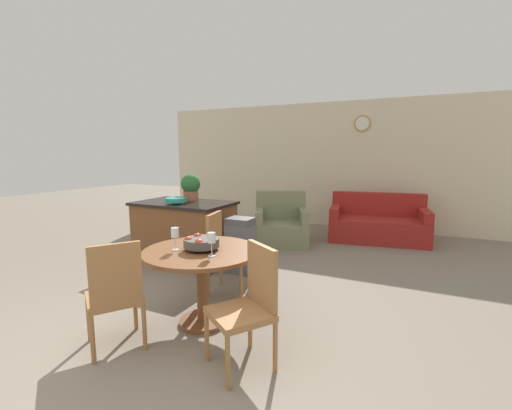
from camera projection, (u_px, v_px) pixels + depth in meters
The scene contains 15 objects.
ground_plane at pixel (96, 392), 2.32m from camera, with size 24.00×24.00×0.00m, color gray.
wall_back at pixel (325, 165), 7.57m from camera, with size 8.00×0.09×2.70m.
dining_table at pixel (202, 267), 3.19m from camera, with size 1.08×1.08×0.72m.
dining_chair_near_left at pixel (115, 292), 2.75m from camera, with size 0.58×0.58×0.93m.
dining_chair_near_right at pixel (249, 301), 2.57m from camera, with size 0.58×0.58×0.93m.
dining_chair_far_side at pixel (224, 250), 3.95m from camera, with size 0.49×0.49×0.93m.
fruit_bowl at pixel (201, 242), 3.15m from camera, with size 0.33×0.33×0.13m.
wine_glass_left at pixel (175, 234), 3.13m from camera, with size 0.07×0.07×0.21m.
wine_glass_right at pixel (211, 239), 2.94m from camera, with size 0.07×0.07×0.21m.
kitchen_island at pixel (185, 232), 5.08m from camera, with size 1.41×0.87×0.90m.
teal_bowl at pixel (176, 200), 4.85m from camera, with size 0.30×0.30×0.08m.
potted_plant at pixel (191, 186), 5.20m from camera, with size 0.29×0.29×0.40m.
trash_bin at pixel (241, 245), 4.64m from camera, with size 0.35×0.30×0.75m.
couch at pixel (378, 224), 6.39m from camera, with size 1.84×1.20×0.85m.
armchair at pixel (281, 227), 6.14m from camera, with size 1.17×1.14×0.92m.
Camera 1 is at (1.89, -1.43, 1.61)m, focal length 24.00 mm.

